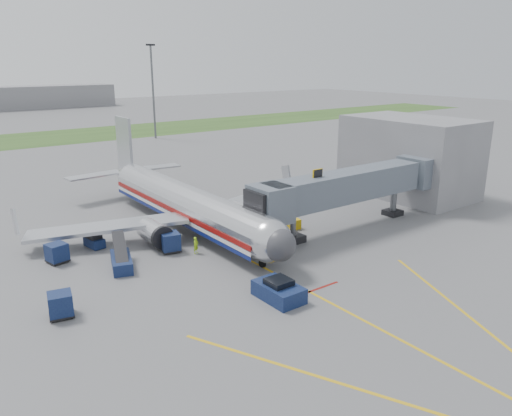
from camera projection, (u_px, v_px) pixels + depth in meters
ground at (277, 274)px, 41.22m from camera, size 400.00×400.00×0.00m
grass_strip at (23, 140)px, 110.56m from camera, size 300.00×25.00×0.01m
apron_markings at (342, 309)px, 35.52m from camera, size 21.52×50.00×0.01m
airliner at (186, 203)px, 52.22m from camera, size 32.10×35.67×10.25m
jet_bridge at (344, 188)px, 51.14m from camera, size 25.30×4.00×6.90m
terminal at (409, 157)px, 64.62m from camera, size 10.00×16.00×10.00m
light_mast_right at (153, 90)px, 110.20m from camera, size 2.00×0.44×20.40m
pushback_tug at (279, 291)px, 36.83m from camera, size 2.39×3.86×1.60m
baggage_tug at (94, 240)px, 47.08m from camera, size 1.50×2.35×1.53m
baggage_cart_a at (170, 242)px, 45.90m from camera, size 1.98×1.98×1.81m
baggage_cart_b at (61, 305)px, 34.22m from camera, size 1.92×1.92×1.74m
baggage_cart_c at (57, 253)px, 43.46m from camera, size 1.93×1.93×1.73m
belt_loader at (121, 261)px, 42.46m from camera, size 2.77×5.10×2.41m
ground_power_cart at (294, 224)px, 52.24m from camera, size 1.44×1.12×1.03m
ramp_worker at (196, 245)px, 45.51m from camera, size 0.67×0.54×1.58m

